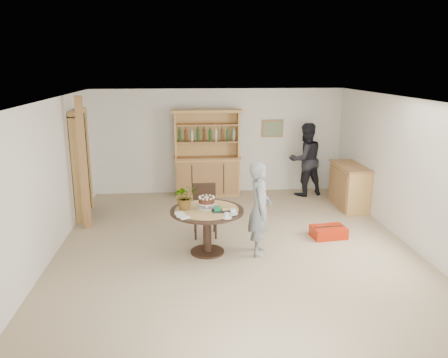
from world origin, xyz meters
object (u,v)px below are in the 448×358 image
(adult_person, at_px, (305,160))
(dining_table, at_px, (207,218))
(hutch, at_px, (207,167))
(dining_chair, at_px, (205,206))
(red_suitcase, at_px, (328,232))
(sideboard, at_px, (349,186))
(teen_boy, at_px, (260,209))

(adult_person, bearing_deg, dining_table, 36.33)
(hutch, distance_m, adult_person, 2.33)
(dining_chair, height_order, red_suitcase, dining_chair)
(red_suitcase, bearing_deg, hutch, 118.30)
(red_suitcase, bearing_deg, sideboard, 52.71)
(hutch, relative_size, red_suitcase, 3.18)
(hutch, xyz_separation_m, red_suitcase, (2.04, -2.93, -0.59))
(dining_table, distance_m, red_suitcase, 2.33)
(dining_chair, relative_size, teen_boy, 0.61)
(red_suitcase, bearing_deg, dining_chair, 164.14)
(adult_person, distance_m, red_suitcase, 2.81)
(hutch, relative_size, dining_table, 1.70)
(dining_table, distance_m, teen_boy, 0.87)
(dining_chair, bearing_deg, hutch, 85.41)
(hutch, xyz_separation_m, adult_person, (2.32, -0.24, 0.18))
(sideboard, height_order, dining_chair, dining_chair)
(dining_table, bearing_deg, dining_chair, 90.04)
(dining_chair, bearing_deg, teen_boy, -47.99)
(adult_person, bearing_deg, dining_chair, 27.63)
(sideboard, bearing_deg, hutch, 157.79)
(sideboard, xyz_separation_m, red_suitcase, (-1.00, -1.69, -0.37))
(hutch, relative_size, sideboard, 1.62)
(dining_chair, height_order, teen_boy, teen_boy)
(dining_chair, bearing_deg, adult_person, 42.42)
(dining_table, height_order, dining_chair, dining_chair)
(dining_chair, height_order, adult_person, adult_person)
(hutch, distance_m, sideboard, 3.29)
(dining_table, distance_m, dining_chair, 0.83)
(sideboard, height_order, adult_person, adult_person)
(dining_table, distance_m, adult_person, 4.03)
(adult_person, xyz_separation_m, red_suitcase, (-0.28, -2.69, -0.77))
(sideboard, height_order, dining_table, sideboard)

